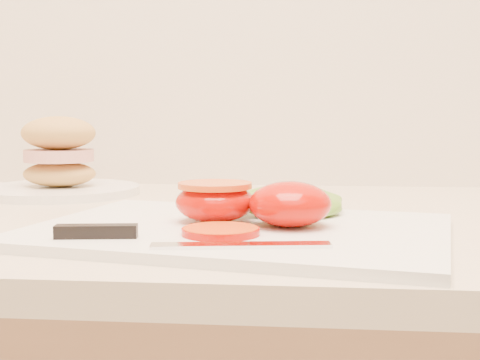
{
  "coord_description": "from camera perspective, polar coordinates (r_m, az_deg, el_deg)",
  "views": [
    {
      "loc": [
        -0.3,
        0.89,
        1.05
      ],
      "look_at": [
        -0.37,
        1.55,
        0.99
      ],
      "focal_mm": 50.0,
      "sensor_mm": 36.0,
      "label": 1
    }
  ],
  "objects": [
    {
      "name": "lettuce_leaf_0",
      "position": [
        0.74,
        4.48,
        -1.92
      ],
      "size": [
        0.15,
        0.13,
        0.03
      ],
      "primitive_type": "ellipsoid",
      "rotation": [
        0.0,
        0.0,
        0.36
      ],
      "color": "olive",
      "rests_on": "cutting_board"
    },
    {
      "name": "tomato_half_cut",
      "position": [
        0.69,
        -2.15,
        -1.74
      ],
      "size": [
        0.08,
        0.08,
        0.04
      ],
      "color": "#C20402",
      "rests_on": "cutting_board"
    },
    {
      "name": "cutting_board",
      "position": [
        0.67,
        -0.08,
        -4.37
      ],
      "size": [
        0.45,
        0.37,
        0.01
      ],
      "primitive_type": "cube",
      "rotation": [
        0.0,
        0.0,
        -0.21
      ],
      "color": "white",
      "rests_on": "counter"
    },
    {
      "name": "sandwich_plate",
      "position": [
        1.03,
        -15.16,
        1.11
      ],
      "size": [
        0.24,
        0.24,
        0.12
      ],
      "rotation": [
        0.0,
        0.0,
        0.25
      ],
      "color": "white",
      "rests_on": "counter"
    },
    {
      "name": "knife",
      "position": [
        0.59,
        -7.63,
        -4.81
      ],
      "size": [
        0.25,
        0.06,
        0.01
      ],
      "rotation": [
        0.0,
        0.0,
        0.14
      ],
      "color": "silver",
      "rests_on": "cutting_board"
    },
    {
      "name": "tomato_half_dome",
      "position": [
        0.66,
        4.29,
        -2.05
      ],
      "size": [
        0.08,
        0.08,
        0.05
      ],
      "primitive_type": "ellipsoid",
      "color": "#C20402",
      "rests_on": "cutting_board"
    },
    {
      "name": "tomato_slice_0",
      "position": [
        0.62,
        -1.66,
        -4.38
      ],
      "size": [
        0.07,
        0.07,
        0.01
      ],
      "primitive_type": "cylinder",
      "color": "orange",
      "rests_on": "cutting_board"
    }
  ]
}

